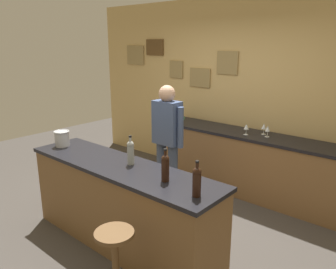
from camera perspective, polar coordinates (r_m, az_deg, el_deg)
ground_plane at (r=4.09m, az=-3.46°, el=-15.83°), size 10.00×10.00×0.00m
back_wall at (r=5.20m, az=11.97°, el=7.22°), size 6.00×0.09×2.80m
bar_counter at (r=3.63m, az=-8.07°, el=-11.98°), size 2.38×0.60×0.92m
side_counter at (r=4.92m, az=13.46°, el=-4.85°), size 2.95×0.56×0.90m
bartender at (r=4.29m, az=-0.17°, el=-0.58°), size 0.52×0.21×1.62m
bar_stool at (r=2.89m, az=-9.08°, el=-19.95°), size 0.32×0.32×0.68m
wine_bottle_a at (r=3.39m, az=-6.46°, el=-2.95°), size 0.07×0.07×0.31m
wine_bottle_b at (r=2.97m, az=-0.47°, el=-5.60°), size 0.07×0.07×0.31m
wine_bottle_c at (r=2.70m, az=4.99°, el=-7.92°), size 0.07×0.07×0.31m
ice_bucket at (r=4.18m, az=-17.81°, el=-0.59°), size 0.19×0.19×0.19m
wine_glass_a at (r=5.42m, az=0.75°, el=3.64°), size 0.07×0.07×0.16m
wine_glass_b at (r=4.67m, az=13.35°, el=1.26°), size 0.07×0.07×0.16m
wine_glass_c at (r=4.75m, az=16.20°, el=1.30°), size 0.07×0.07×0.16m
wine_glass_d at (r=4.63m, az=16.80°, el=0.91°), size 0.07×0.07×0.16m
coffee_mug at (r=5.38m, az=2.20°, el=2.86°), size 0.13×0.08×0.09m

